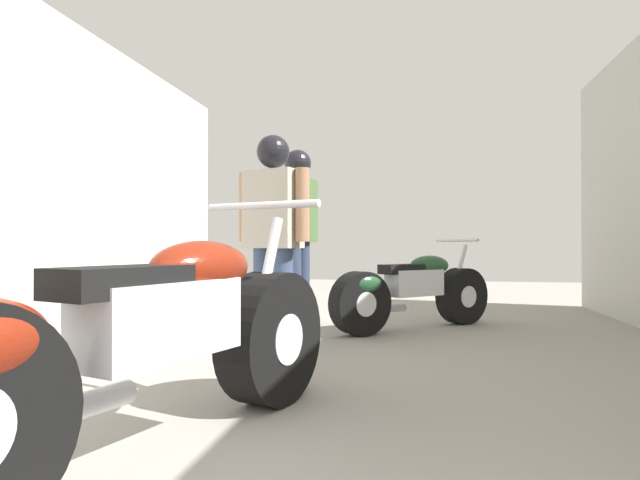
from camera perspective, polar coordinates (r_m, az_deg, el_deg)
ground_plane at (r=3.53m, az=2.42°, el=-13.73°), size 17.45×17.45×0.00m
motorcycle_maroon_cruiser at (r=2.10m, az=-17.77°, el=-10.85°), size 0.95×2.14×1.02m
motorcycle_black_naked at (r=5.11m, az=9.86°, el=-5.49°), size 1.49×1.40×0.87m
mechanic_in_blue at (r=4.07m, az=-5.12°, el=2.06°), size 0.64×0.37×1.65m
mechanic_with_helmet at (r=5.37m, az=-2.43°, el=2.22°), size 0.34×0.70×1.78m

